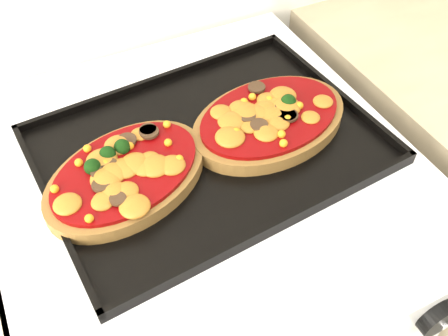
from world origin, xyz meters
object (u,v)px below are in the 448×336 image
baking_tray (209,144)px  pizza_right (270,119)px  pizza_left (126,174)px  stove (206,305)px

baking_tray → pizza_right: 0.10m
baking_tray → pizza_left: pizza_left is taller
pizza_right → pizza_left: bearing=-177.6°
stove → baking_tray: 0.47m
stove → pizza_left: size_ratio=3.86×
baking_tray → pizza_left: 0.13m
pizza_left → pizza_right: 0.22m
stove → pizza_right: (0.12, -0.00, 0.48)m
pizza_right → stove: bearing=178.7°
stove → pizza_right: pizza_right is taller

